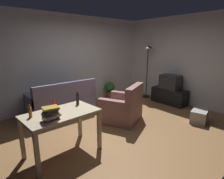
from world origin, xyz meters
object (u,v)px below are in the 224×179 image
desk (61,119)px  potted_plant (110,89)px  tv (170,82)px  storage_box (199,116)px  book_stack (51,113)px  bottle_dark (77,99)px  torchiere_lamp (148,57)px  armchair (123,108)px  bottle_amber (30,112)px  couch (63,103)px  tv_stand (169,96)px  bottle_red (54,104)px

desk → potted_plant: desk is taller
tv → storage_box: 1.57m
desk → book_stack: size_ratio=4.47×
bottle_dark → torchiere_lamp: bearing=18.0°
storage_box → book_stack: 3.52m
tv → bottle_dark: bottle_dark is taller
armchair → bottle_amber: (-2.21, -0.22, 0.53)m
bottle_amber → book_stack: (0.20, -0.31, 0.02)m
couch → potted_plant: couch is taller
couch → tv_stand: (2.99, -1.39, -0.07)m
tv_stand → storage_box: size_ratio=2.29×
couch → bottle_red: size_ratio=7.88×
torchiere_lamp → armchair: torchiere_lamp is taller
potted_plant → book_stack: 3.79m
tv → bottle_amber: 4.28m
bottle_dark → book_stack: bottle_dark is taller
couch → armchair: (0.93, -1.41, 0.01)m
tv → bottle_amber: bottle_amber is taller
tv_stand → couch: bearing=65.1°
couch → storage_box: (2.29, -2.68, -0.16)m
potted_plant → bottle_amber: size_ratio=2.77×
couch → bottle_dark: bearing=75.3°
bottle_red → armchair: bearing=4.1°
tv → potted_plant: bearing=32.1°
tv_stand → torchiere_lamp: torchiere_lamp is taller
bottle_amber → bottle_red: bearing=12.5°
tv_stand → bottle_amber: 4.32m
tv → book_stack: bearing=97.7°
armchair → book_stack: 2.15m
storage_box → bottle_red: (-3.15, 1.15, 0.70)m
bottle_red → desk: bearing=-83.8°
tv → armchair: same height
tv → torchiere_lamp: 1.18m
couch → armchair: 1.69m
armchair → book_stack: (-2.01, -0.53, 0.54)m
book_stack → armchair: bearing=14.8°
torchiere_lamp → bottle_dark: size_ratio=7.46×
potted_plant → bottle_red: bottle_red is taller
bottle_dark → tv_stand: bearing=2.8°
bottle_dark → bottle_red: bearing=177.1°
tv → book_stack: size_ratio=2.16×
couch → potted_plant: 1.95m
tv → bottle_dark: bearing=92.8°
storage_box → bottle_red: size_ratio=2.23×
desk → bottle_red: (-0.02, 0.21, 0.20)m
storage_box → desk: bearing=163.3°
storage_box → bottle_red: 3.42m
tv → desk: (-3.83, -0.35, -0.05)m
armchair → bottle_dark: (-1.34, -0.15, 0.55)m
tv_stand → storage_box: (-0.70, -1.29, -0.09)m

